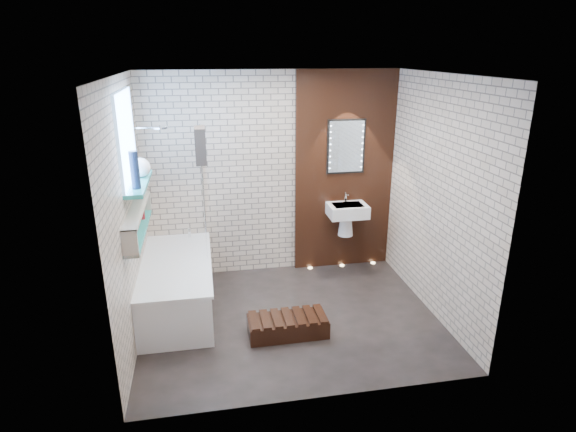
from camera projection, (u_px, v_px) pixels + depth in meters
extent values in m
plane|color=black|center=(290.00, 318.00, 5.28)|extent=(3.20, 3.20, 0.00)
cube|color=#B6A390|center=(272.00, 175.00, 6.05)|extent=(3.20, 0.04, 2.60)
cube|color=#B6A390|center=(322.00, 259.00, 3.64)|extent=(3.20, 0.04, 2.60)
cube|color=#B6A390|center=(128.00, 216.00, 4.58)|extent=(0.04, 2.60, 2.60)
cube|color=#B6A390|center=(436.00, 199.00, 5.12)|extent=(0.04, 2.60, 2.60)
plane|color=white|center=(291.00, 74.00, 4.42)|extent=(3.20, 3.20, 0.00)
cube|color=black|center=(344.00, 173.00, 6.19)|extent=(1.30, 0.06, 2.60)
cube|color=#7FADE0|center=(126.00, 138.00, 4.67)|extent=(0.03, 1.00, 0.90)
cube|color=teal|center=(139.00, 183.00, 4.84)|extent=(0.18, 1.00, 0.04)
cube|color=teal|center=(139.00, 231.00, 4.80)|extent=(0.14, 1.30, 0.03)
cube|color=#B2A899|center=(137.00, 210.00, 4.72)|extent=(0.14, 1.30, 0.03)
cube|color=#B2A899|center=(130.00, 245.00, 4.17)|extent=(0.14, 0.03, 0.26)
cube|color=#B2A899|center=(144.00, 202.00, 5.35)|extent=(0.14, 0.03, 0.26)
cube|color=white|center=(177.00, 286.00, 5.40)|extent=(0.75, 1.70, 0.55)
cube|color=white|center=(175.00, 263.00, 5.30)|extent=(0.79, 1.74, 0.03)
cylinder|color=silver|center=(189.00, 233.00, 5.98)|extent=(0.04, 0.04, 0.12)
cube|color=white|center=(203.00, 189.00, 5.53)|extent=(0.01, 0.78, 1.40)
cube|color=#292421|center=(200.00, 145.00, 5.07)|extent=(0.11, 0.30, 0.39)
cylinder|color=silver|center=(160.00, 127.00, 5.28)|extent=(0.18, 0.18, 0.02)
cube|color=white|center=(347.00, 211.00, 6.14)|extent=(0.50, 0.36, 0.16)
cone|color=white|center=(346.00, 225.00, 6.26)|extent=(0.20, 0.20, 0.28)
cylinder|color=silver|center=(346.00, 197.00, 6.19)|extent=(0.03, 0.03, 0.14)
cube|color=black|center=(346.00, 147.00, 6.04)|extent=(0.50, 0.02, 0.70)
cube|color=silver|center=(346.00, 147.00, 6.03)|extent=(0.45, 0.01, 0.65)
cube|color=black|center=(288.00, 326.00, 4.96)|extent=(0.82, 0.37, 0.18)
cylinder|color=maroon|center=(142.00, 212.00, 5.07)|extent=(0.06, 0.06, 0.15)
cylinder|color=maroon|center=(132.00, 241.00, 4.33)|extent=(0.06, 0.06, 0.14)
sphere|color=white|center=(141.00, 167.00, 4.97)|extent=(0.20, 0.20, 0.20)
cylinder|color=#141F37|center=(135.00, 170.00, 4.53)|extent=(0.09, 0.09, 0.36)
cylinder|color=#FFD899|center=(310.00, 268.00, 6.48)|extent=(0.06, 0.06, 0.01)
cylinder|color=#FFD899|center=(342.00, 265.00, 6.55)|extent=(0.06, 0.06, 0.01)
cylinder|color=#FFD899|center=(373.00, 263.00, 6.63)|extent=(0.06, 0.06, 0.01)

